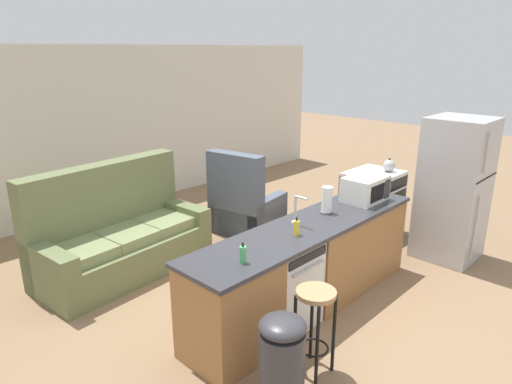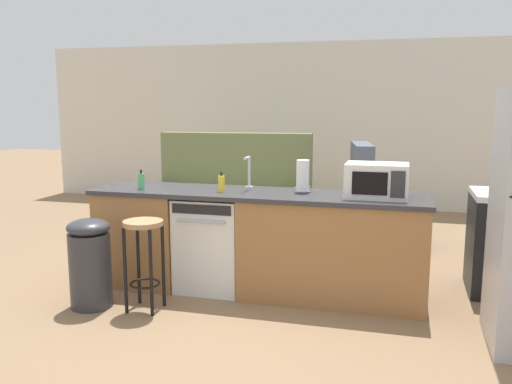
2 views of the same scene
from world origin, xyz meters
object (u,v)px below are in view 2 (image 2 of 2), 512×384
Objects in this scene: paper_towel_roll at (303,177)px; dish_soap_bottle at (141,181)px; bar_stool at (144,246)px; soap_bottle at (221,184)px; trash_bin at (90,262)px; microwave at (377,180)px; armchair at (377,216)px; couch at (233,201)px; dishwasher at (214,242)px.

paper_towel_roll is 1.44m from dish_soap_bottle.
paper_towel_roll is 1.45m from bar_stool.
soap_bottle reaches higher than trash_bin.
microwave is 1.31m from soap_bottle.
armchair is at bearing 55.80° from bar_stool.
dish_soap_bottle reaches higher than trash_bin.
microwave is at bearing -88.22° from armchair.
couch reaches higher than armchair.
armchair reaches higher than trash_bin.
microwave is 1.77× the size of paper_towel_roll.
armchair is (-0.06, 1.88, -0.69)m from microwave.
couch is (-1.91, 2.13, -0.65)m from microwave.
armchair is (1.99, 2.00, -0.62)m from dish_soap_bottle.
paper_towel_roll is at bearing 32.36° from bar_stool.
trash_bin is (-0.19, -0.58, -0.59)m from dish_soap_bottle.
dishwasher is 2.98× the size of paper_towel_roll.
dish_soap_bottle is (-0.63, -0.12, 0.55)m from dishwasher.
dish_soap_bottle is (-0.74, -0.05, 0.00)m from soap_bottle.
armchair reaches higher than dishwasher.
armchair is (2.18, 2.58, -0.03)m from trash_bin.
microwave is 0.42× the size of armchair.
dishwasher reaches higher than bar_stool.
soap_bottle is 0.15× the size of armchair.
trash_bin is (-0.82, -0.70, -0.04)m from dishwasher.
paper_towel_roll is at bearing 7.92° from dish_soap_bottle.
soap_bottle is at bearing 51.28° from bar_stool.
soap_bottle is 0.74m from dish_soap_bottle.
paper_towel_roll is 1.60× the size of soap_bottle.
armchair is at bearing 54.08° from dishwasher.
dishwasher is at bearing -125.92° from armchair.
dishwasher is at bearing 145.87° from soap_bottle.
microwave reaches higher than dishwasher.
trash_bin is at bearing -107.75° from dish_soap_bottle.
bar_stool is (-1.77, -0.65, -0.50)m from microwave.
couch reaches higher than dishwasher.
couch is at bearing 131.88° from microwave.
dishwasher is at bearing -76.97° from couch.
dishwasher is 1.08m from trash_bin.
dish_soap_bottle is at bearing -169.24° from dishwasher.
dishwasher is at bearing 61.19° from bar_stool.
armchair reaches higher than bar_stool.
soap_bottle is at bearing 3.74° from dish_soap_bottle.
dish_soap_bottle is 0.85m from trash_bin.
dishwasher is 1.14× the size of trash_bin.
soap_bottle is 1.27m from trash_bin.
soap_bottle is at bearing -122.75° from armchair.
armchair reaches higher than soap_bottle.
bar_stool is 0.36× the size of couch.
armchair reaches higher than paper_towel_roll.
couch is at bearing 172.20° from armchair.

